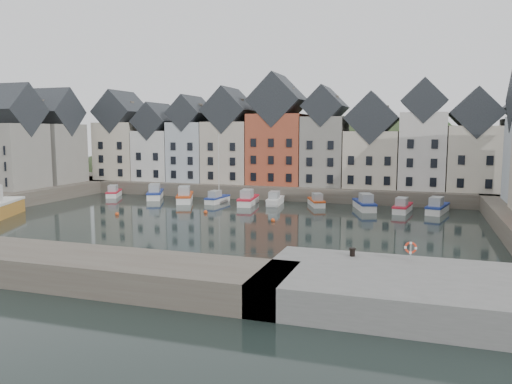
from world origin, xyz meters
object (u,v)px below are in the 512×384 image
at_px(boat_a, 114,193).
at_px(life_ring_post, 411,248).
at_px(boat_d, 217,198).
at_px(mooring_bollard, 352,252).

relative_size(boat_a, life_ring_post, 4.42).
distance_m(boat_d, life_ring_post, 43.99).
bearing_deg(boat_d, boat_a, -179.93).
distance_m(boat_d, mooring_bollard, 41.58).
height_order(boat_a, boat_d, boat_d).
bearing_deg(boat_a, boat_d, -27.76).
height_order(boat_d, mooring_bollard, boat_d).
bearing_deg(boat_d, mooring_bollard, -50.16).
distance_m(boat_a, boat_d, 18.74).
bearing_deg(boat_a, life_ring_post, -60.59).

